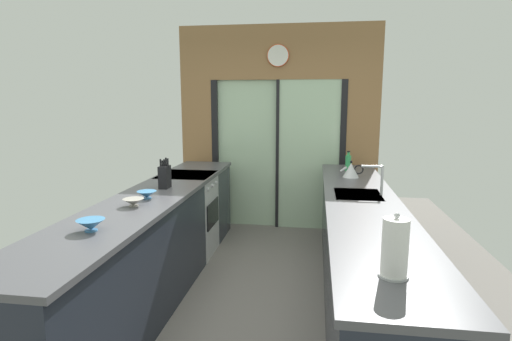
{
  "coord_description": "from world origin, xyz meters",
  "views": [
    {
      "loc": [
        0.51,
        -3.05,
        1.75
      ],
      "look_at": [
        -0.08,
        0.93,
        1.04
      ],
      "focal_mm": 28.6,
      "sensor_mm": 36.0,
      "label": 1
    }
  ],
  "objects": [
    {
      "name": "right_counter_run",
      "position": [
        0.91,
        0.3,
        0.46
      ],
      "size": [
        0.62,
        3.8,
        0.92
      ],
      "color": "#1E232D",
      "rests_on": "ground_plane"
    },
    {
      "name": "oven_range",
      "position": [
        -0.91,
        1.25,
        0.46
      ],
      "size": [
        0.6,
        0.6,
        0.92
      ],
      "color": "#B7BABC",
      "rests_on": "ground_plane"
    },
    {
      "name": "back_wall_unit",
      "position": [
        0.0,
        2.4,
        1.52
      ],
      "size": [
        2.64,
        0.12,
        2.7
      ],
      "color": "olive",
      "rests_on": "ground_plane"
    },
    {
      "name": "left_counter_run",
      "position": [
        -0.91,
        0.13,
        0.47
      ],
      "size": [
        0.62,
        3.8,
        0.92
      ],
      "color": "#1E232D",
      "rests_on": "ground_plane"
    },
    {
      "name": "sink_faucet",
      "position": [
        1.06,
        0.55,
        1.09
      ],
      "size": [
        0.19,
        0.02,
        0.26
      ],
      "color": "#B7BABC",
      "rests_on": "right_counter_run"
    },
    {
      "name": "mixing_bowl_near",
      "position": [
        -0.89,
        -0.75,
        0.96
      ],
      "size": [
        0.18,
        0.18,
        0.08
      ],
      "color": "teal",
      "rests_on": "left_counter_run"
    },
    {
      "name": "kettle",
      "position": [
        0.89,
        1.35,
        1.0
      ],
      "size": [
        0.25,
        0.17,
        0.18
      ],
      "color": "#B7BABC",
      "rests_on": "right_counter_run"
    },
    {
      "name": "soap_bottle",
      "position": [
        0.89,
        1.76,
        1.02
      ],
      "size": [
        0.07,
        0.07,
        0.23
      ],
      "color": "#339E56",
      "rests_on": "right_counter_run"
    },
    {
      "name": "knife_block",
      "position": [
        -0.89,
        0.54,
        1.03
      ],
      "size": [
        0.09,
        0.14,
        0.29
      ],
      "color": "black",
      "rests_on": "left_counter_run"
    },
    {
      "name": "paper_towel_roll",
      "position": [
        0.89,
        -1.17,
        1.06
      ],
      "size": [
        0.14,
        0.14,
        0.31
      ],
      "color": "#B7BABC",
      "rests_on": "right_counter_run"
    },
    {
      "name": "ground_plane",
      "position": [
        0.0,
        0.6,
        -0.01
      ],
      "size": [
        5.04,
        7.6,
        0.02
      ],
      "primitive_type": "cube",
      "color": "slate"
    },
    {
      "name": "mixing_bowl_mid",
      "position": [
        -0.89,
        -0.13,
        0.95
      ],
      "size": [
        0.16,
        0.16,
        0.06
      ],
      "color": "gray",
      "rests_on": "left_counter_run"
    },
    {
      "name": "mixing_bowl_far",
      "position": [
        -0.89,
        0.12,
        0.96
      ],
      "size": [
        0.16,
        0.16,
        0.06
      ],
      "color": "teal",
      "rests_on": "left_counter_run"
    }
  ]
}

